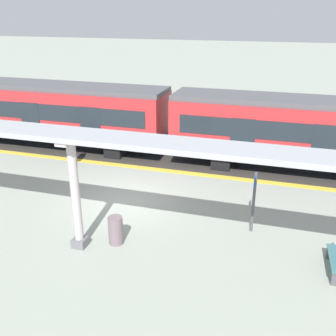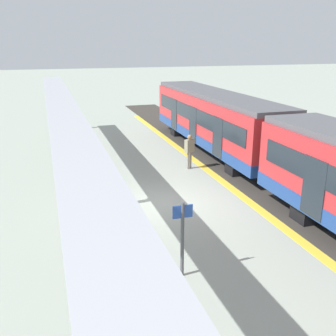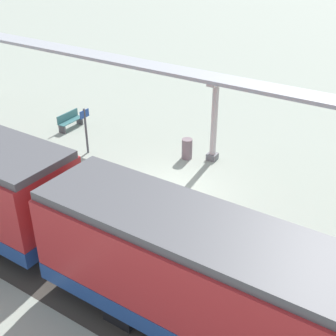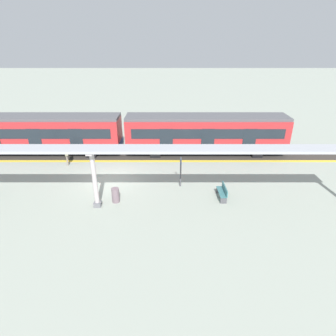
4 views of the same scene
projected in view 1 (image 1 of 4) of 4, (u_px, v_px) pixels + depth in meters
ground_plane at (124, 202)px, 15.78m from camera, size 176.00×176.00×0.00m
tactile_edge_strip at (153, 169)px, 18.99m from camera, size 0.42×39.48×0.01m
trackbed at (164, 157)px, 20.60m from camera, size 3.20×51.48×0.01m
train_near_carriage at (44, 113)px, 21.78m from camera, size 2.65×13.98×3.48m
train_far_carriage at (323, 136)px, 17.86m from camera, size 2.65×13.98×3.48m
canopy_pillar_second at (75, 194)px, 12.11m from camera, size 1.10×0.44×3.72m
canopy_beam at (74, 135)px, 11.35m from camera, size 1.20×31.87×0.16m
trash_bin at (116, 230)px, 12.82m from camera, size 0.48×0.48×0.96m
platform_info_sign at (254, 197)px, 13.21m from camera, size 0.56×0.10×2.20m
passenger_waiting_near_edge at (69, 144)px, 18.94m from camera, size 0.57×0.44×1.79m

